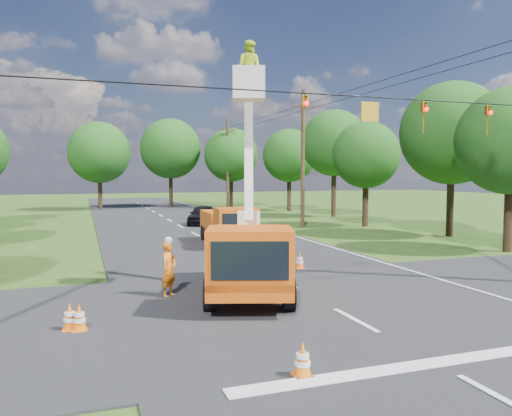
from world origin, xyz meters
name	(u,v)px	position (x,y,z in m)	size (l,w,h in m)	color
ground	(195,235)	(0.00, 20.00, 0.00)	(140.00, 140.00, 0.00)	#2C4A16
road_main	(195,235)	(0.00, 20.00, 0.00)	(12.00, 100.00, 0.06)	black
road_cross	(321,303)	(0.00, 2.00, 0.00)	(56.00, 10.00, 0.07)	black
stop_bar	(435,365)	(0.00, -3.20, 0.00)	(9.00, 0.45, 0.02)	silver
edge_line	(276,231)	(5.60, 20.00, 0.00)	(0.12, 90.00, 0.02)	silver
bucket_truck	(249,242)	(-1.76, 3.70, 1.74)	(4.26, 6.90, 8.26)	#E24E0F
second_truck	(229,224)	(0.82, 15.03, 1.13)	(2.60, 5.91, 2.16)	#E24E0F
ground_worker	(169,269)	(-4.25, 4.37, 0.89)	(0.65, 0.43, 1.79)	orange
distant_car	(202,215)	(1.91, 26.11, 0.75)	(1.78, 4.42, 1.51)	black
traffic_cone_0	(303,360)	(-2.86, -2.89, 0.36)	(0.38, 0.38, 0.71)	orange
traffic_cone_2	(300,260)	(1.61, 7.20, 0.36)	(0.38, 0.38, 0.71)	orange
traffic_cone_3	(277,247)	(2.14, 11.03, 0.36)	(0.38, 0.38, 0.71)	orange
traffic_cone_4	(79,318)	(-6.96, 1.53, 0.36)	(0.38, 0.38, 0.71)	orange
traffic_cone_5	(70,317)	(-7.19, 1.67, 0.36)	(0.38, 0.38, 0.71)	orange
traffic_cone_7	(261,233)	(3.35, 16.71, 0.36)	(0.38, 0.38, 0.71)	orange
pole_right_mid	(303,158)	(8.50, 22.00, 5.11)	(1.80, 0.30, 10.00)	#4C3823
pole_right_far	(228,163)	(8.50, 42.00, 5.11)	(1.80, 0.30, 10.00)	#4C3823
signal_span	(387,112)	(2.23, 1.99, 5.88)	(18.00, 0.29, 1.07)	black
tree_right_a	(511,141)	(13.50, 8.00, 5.56)	(5.40, 5.40, 8.28)	#382616
tree_right_b	(452,133)	(15.00, 14.00, 6.43)	(6.40, 6.40, 9.65)	#382616
tree_right_c	(366,155)	(13.20, 21.00, 5.31)	(5.00, 5.00, 7.83)	#382616
tree_right_d	(334,143)	(14.80, 29.00, 6.68)	(6.00, 6.00, 9.70)	#382616
tree_right_e	(289,156)	(13.80, 37.00, 5.81)	(5.60, 5.60, 8.63)	#382616
tree_far_a	(99,152)	(-5.00, 45.00, 6.19)	(6.60, 6.60, 9.50)	#382616
tree_far_b	(170,149)	(3.00, 47.00, 6.81)	(7.00, 7.00, 10.32)	#382616
tree_far_c	(231,155)	(9.50, 44.00, 6.06)	(6.20, 6.20, 9.18)	#382616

